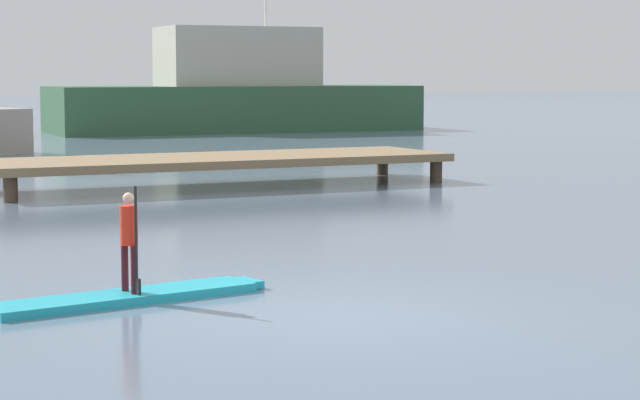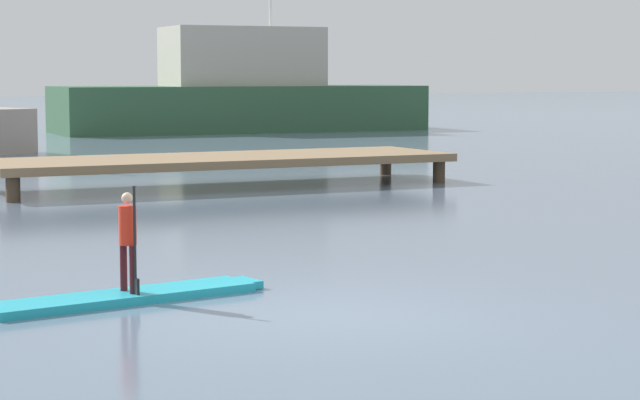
% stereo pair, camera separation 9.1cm
% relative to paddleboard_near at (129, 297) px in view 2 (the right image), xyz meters
% --- Properties ---
extents(ground_plane, '(240.00, 240.00, 0.00)m').
position_rel_paddleboard_near_xyz_m(ground_plane, '(1.57, -1.56, -0.05)').
color(ground_plane, slate).
extents(paddleboard_near, '(3.30, 1.15, 0.10)m').
position_rel_paddleboard_near_xyz_m(paddleboard_near, '(0.00, 0.00, 0.00)').
color(paddleboard_near, '#1E9EB2').
rests_on(paddleboard_near, ground).
extents(paddler_child_solo, '(0.22, 0.39, 1.20)m').
position_rel_paddleboard_near_xyz_m(paddler_child_solo, '(0.00, -0.01, 0.67)').
color(paddler_child_solo, '#4C1419').
rests_on(paddler_child_solo, paddleboard_near).
extents(fishing_boat_white_large, '(16.00, 5.59, 14.80)m').
position_rel_paddleboard_near_xyz_m(fishing_boat_white_large, '(16.29, 36.39, 1.54)').
color(fishing_boat_white_large, '#2D5638').
rests_on(fishing_boat_white_large, ground).
extents(floating_dock, '(10.31, 3.12, 0.68)m').
position_rel_paddleboard_near_xyz_m(floating_dock, '(5.97, 12.39, 0.53)').
color(floating_dock, '#846B4C').
rests_on(floating_dock, ground).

